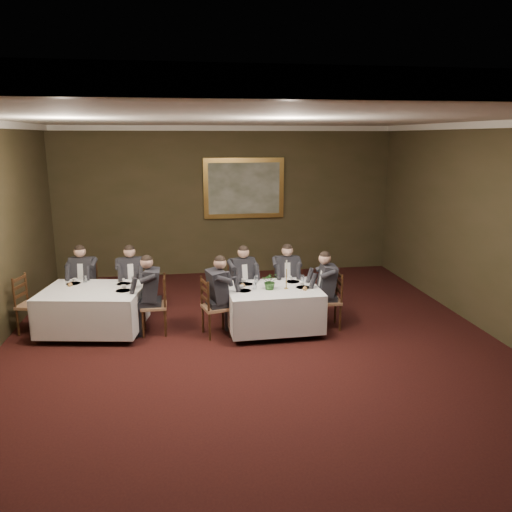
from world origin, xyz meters
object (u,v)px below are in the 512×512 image
object	(u,v)px
chair_sec_backleft	(86,301)
diner_sec_backleft	(84,289)
diner_main_endright	(328,299)
diner_main_backleft	(242,290)
painting	(244,188)
centerpiece	(270,280)
diner_sec_endright	(154,304)
chair_main_backleft	(242,302)
chair_main_backright	(286,299)
candlestick	(286,278)
table_main	(273,306)
chair_main_endleft	(216,319)
diner_main_endleft	(216,306)
diner_main_backright	(286,288)
chair_sec_backright	(133,301)
diner_sec_backright	(132,289)
chair_main_endright	(328,312)
table_second	(93,307)
chair_sec_endleft	(33,316)
chair_sec_endright	(155,317)

from	to	relation	value
chair_sec_backleft	diner_sec_backleft	world-z (taller)	diner_sec_backleft
chair_sec_backleft	diner_main_endright	bearing A→B (deg)	170.98
diner_main_backleft	painting	xyz separation A→B (m)	(0.44, 3.09, 1.55)
diner_main_endright	centerpiece	bearing A→B (deg)	99.19
diner_sec_backleft	diner_sec_endright	xyz separation A→B (m)	(1.31, -1.07, 0.00)
chair_sec_backleft	chair_main_backleft	bearing A→B (deg)	177.47
chair_main_backright	candlestick	world-z (taller)	candlestick
diner_main_backleft	diner_sec_endright	world-z (taller)	same
chair_main_backleft	table_main	bearing A→B (deg)	104.86
chair_main_backleft	candlestick	xyz separation A→B (m)	(0.65, -0.84, 0.67)
diner_main_backleft	chair_main_backright	distance (m)	0.86
chair_main_endleft	diner_main_endleft	distance (m)	0.23
chair_main_backleft	chair_main_endleft	bearing A→B (deg)	41.99
candlestick	table_main	bearing A→B (deg)	165.70
candlestick	diner_sec_endright	bearing A→B (deg)	173.25
chair_main_backright	diner_main_endright	size ratio (longest dim) A/B	0.74
diner_main_backright	chair_sec_backright	bearing A→B (deg)	-2.70
diner_sec_backleft	chair_sec_backright	distance (m)	0.91
chair_main_backleft	diner_sec_backright	xyz separation A→B (m)	(-2.00, 0.34, 0.23)
diner_main_backleft	chair_main_endright	xyz separation A→B (m)	(1.42, -0.75, -0.23)
chair_main_backright	diner_sec_backleft	world-z (taller)	diner_sec_backleft
chair_main_endright	chair_sec_backright	distance (m)	3.60
chair_main_backleft	diner_sec_backleft	size ratio (longest dim) A/B	0.74
painting	chair_main_backleft	bearing A→B (deg)	-98.16
diner_main_backleft	centerpiece	distance (m)	0.99
diner_sec_backright	painting	bearing A→B (deg)	-136.37
centerpiece	candlestick	distance (m)	0.27
table_second	chair_main_backright	distance (m)	3.44
diner_main_endleft	table_second	bearing A→B (deg)	-115.64
diner_main_endright	chair_sec_endleft	size ratio (longest dim) A/B	1.35
diner_sec_backleft	chair_sec_backright	xyz separation A→B (m)	(0.87, -0.14, -0.23)
table_main	diner_main_endright	bearing A→B (deg)	1.60
chair_main_endleft	chair_main_backright	bearing A→B (deg)	106.97
table_second	diner_main_endleft	xyz separation A→B (m)	(2.04, -0.41, 0.06)
table_second	chair_sec_endright	distance (m)	1.05
chair_main_endright	diner_main_endright	xyz separation A→B (m)	(-0.01, 0.00, 0.23)
diner_sec_backleft	diner_sec_endright	bearing A→B (deg)	148.20
chair_sec_endright	diner_main_backright	bearing A→B (deg)	-76.54
chair_main_backleft	chair_main_endleft	world-z (taller)	same
table_main	diner_main_backright	world-z (taller)	diner_main_backright
chair_main_endright	diner_main_endright	world-z (taller)	diner_main_endright
chair_main_backleft	painting	distance (m)	3.58
chair_sec_endright	diner_sec_endright	bearing A→B (deg)	90.00
chair_main_backright	chair_main_endright	bearing A→B (deg)	131.03
table_main	chair_sec_endright	world-z (taller)	chair_sec_endright
diner_main_endright	diner_sec_backright	distance (m)	3.58
chair_main_backleft	diner_main_endleft	size ratio (longest dim) A/B	0.74
diner_sec_backleft	chair_sec_endleft	size ratio (longest dim) A/B	1.35
chair_main_backleft	chair_sec_backleft	distance (m)	2.91
chair_main_endleft	diner_main_endright	world-z (taller)	diner_main_endright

